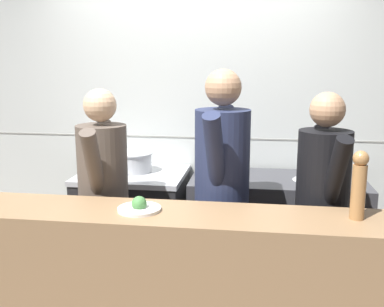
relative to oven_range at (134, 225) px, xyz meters
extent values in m
cube|color=silver|center=(0.46, 0.40, 0.84)|extent=(8.00, 0.06, 2.60)
cube|color=gray|center=(0.46, 0.37, 0.69)|extent=(8.00, 0.00, 0.01)
cube|color=#232326|center=(0.00, 0.00, -0.02)|extent=(0.84, 0.70, 0.87)
cube|color=#B7BABF|center=(0.00, 0.00, 0.43)|extent=(0.86, 0.71, 0.04)
cube|color=#B7BABF|center=(0.00, -0.33, 0.04)|extent=(0.76, 0.03, 0.10)
cube|color=#38383D|center=(1.17, 0.00, 0.00)|extent=(1.35, 0.65, 0.91)
cube|color=black|center=(1.17, -0.30, -0.41)|extent=(1.32, 0.04, 0.10)
cube|color=#93704C|center=(0.72, -1.13, 0.04)|extent=(3.06, 0.45, 0.99)
cylinder|color=#B7BABF|center=(0.00, 0.03, 0.53)|extent=(0.30, 0.30, 0.16)
cylinder|color=#B7BABF|center=(0.00, 0.03, 0.61)|extent=(0.32, 0.32, 0.01)
cone|color=#B7BABF|center=(1.40, -0.02, 0.49)|extent=(0.24, 0.24, 0.09)
cylinder|color=white|center=(0.36, -1.13, 0.54)|extent=(0.24, 0.24, 0.02)
sphere|color=#4C8C47|center=(0.36, -1.13, 0.57)|extent=(0.09, 0.09, 0.09)
cylinder|color=#AD7A47|center=(1.53, -1.09, 0.68)|extent=(0.08, 0.08, 0.29)
sphere|color=#AD7A47|center=(1.53, -1.09, 0.86)|extent=(0.08, 0.08, 0.08)
cube|color=black|center=(-0.01, -0.67, -0.07)|extent=(0.30, 0.21, 0.76)
cylinder|color=brown|center=(-0.01, -0.67, 0.62)|extent=(0.36, 0.36, 0.63)
sphere|color=#D8AD84|center=(-0.01, -0.67, 1.07)|extent=(0.22, 0.22, 0.22)
cylinder|color=brown|center=(-0.03, -0.47, 0.70)|extent=(0.13, 0.32, 0.53)
cylinder|color=brown|center=(0.00, -0.86, 0.70)|extent=(0.13, 0.32, 0.53)
cube|color=black|center=(0.78, -0.62, -0.04)|extent=(0.33, 0.23, 0.82)
cylinder|color=#262D4C|center=(0.78, -0.62, 0.71)|extent=(0.40, 0.40, 0.68)
sphere|color=tan|center=(0.78, -0.62, 1.19)|extent=(0.23, 0.23, 0.23)
cylinder|color=#262D4C|center=(0.81, -0.41, 0.79)|extent=(0.15, 0.35, 0.57)
cylinder|color=#262D4C|center=(0.75, -0.82, 0.79)|extent=(0.15, 0.35, 0.57)
cube|color=black|center=(1.42, -0.65, -0.08)|extent=(0.31, 0.23, 0.76)
cylinder|color=black|center=(1.42, -0.65, 0.62)|extent=(0.39, 0.39, 0.63)
sphere|color=tan|center=(1.42, -0.65, 1.06)|extent=(0.22, 0.22, 0.22)
cylinder|color=black|center=(1.38, -0.46, 0.69)|extent=(0.16, 0.33, 0.53)
cylinder|color=black|center=(1.45, -0.85, 0.69)|extent=(0.16, 0.33, 0.53)
camera|label=1|loc=(0.99, -3.46, 1.35)|focal=42.00mm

